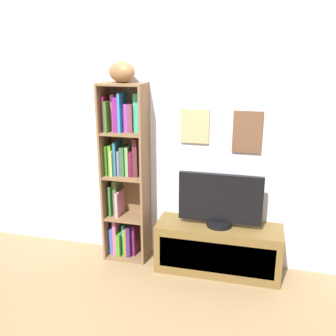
% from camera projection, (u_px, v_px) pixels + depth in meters
% --- Properties ---
extents(ground, '(5.20, 5.20, 0.04)m').
position_uv_depth(ground, '(133.00, 333.00, 2.70)').
color(ground, olive).
extents(back_wall, '(4.80, 0.08, 2.35)m').
position_uv_depth(back_wall, '(172.00, 134.00, 3.40)').
color(back_wall, silver).
rests_on(back_wall, ground).
extents(bookshelf, '(0.40, 0.27, 1.62)m').
position_uv_depth(bookshelf, '(124.00, 173.00, 3.48)').
color(bookshelf, brown).
rests_on(bookshelf, ground).
extents(football, '(0.32, 0.28, 0.18)m').
position_uv_depth(football, '(122.00, 72.00, 3.18)').
color(football, brown).
rests_on(football, bookshelf).
extents(tv_stand, '(1.08, 0.36, 0.44)m').
position_uv_depth(tv_stand, '(218.00, 248.00, 3.37)').
color(tv_stand, brown).
rests_on(tv_stand, ground).
extents(television, '(0.71, 0.22, 0.46)m').
position_uv_depth(television, '(220.00, 201.00, 3.24)').
color(television, black).
rests_on(television, tv_stand).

